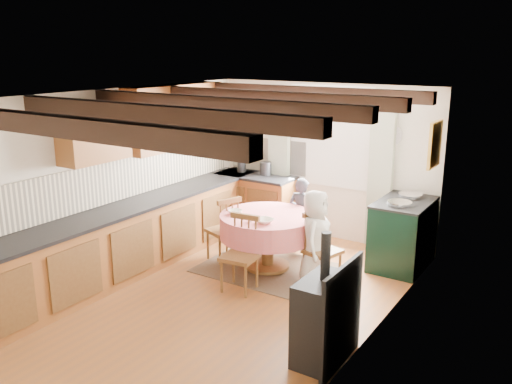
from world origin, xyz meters
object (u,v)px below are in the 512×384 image
Objects in this scene: chair_near at (239,254)px; chair_left at (223,228)px; cast_iron_stove at (324,298)px; cup at (251,218)px; chair_right at (323,249)px; aga_range at (403,233)px; child_right at (315,237)px; child_far at (301,216)px; dining_table at (267,242)px.

chair_left is (-0.76, 0.71, -0.00)m from chair_near.
chair_near is 0.73× the size of cast_iron_stove.
cup is (-0.10, 0.40, 0.34)m from chair_near.
aga_range is (0.66, 1.11, 0.00)m from chair_right.
child_right is (0.66, 0.71, 0.13)m from chair_near.
child_far reaches higher than cup.
chair_near is 0.84× the size of child_far.
child_far is (-1.39, -0.31, 0.09)m from aga_range.
chair_near is at bearing -127.85° from aga_range.
child_right is at bearing -3.18° from dining_table.
chair_left is 0.91× the size of aga_range.
cast_iron_stove is 1.15× the size of child_far.
aga_range is at bearing 36.01° from dining_table.
chair_left is 0.83× the size of child_far.
chair_left is 1.15m from child_far.
chair_right is at bearing -120.73° from aga_range.
chair_left is 0.77× the size of child_right.
cast_iron_stove reaches higher than aga_range.
chair_near is 1.53m from child_far.
aga_range is at bearing -165.23° from child_far.
chair_left is 0.72× the size of cast_iron_stove.
child_far is at bearing 81.81° from chair_near.
aga_range is 1.42m from child_far.
aga_range is at bearing 137.16° from chair_left.
chair_near is at bearing 122.83° from child_right.
chair_left is at bearing -152.80° from aga_range.
chair_near is 0.92× the size of aga_range.
cup is at bearing -95.63° from dining_table.
chair_near is 2.32m from aga_range.
cup is at bearing 142.79° from cast_iron_stove.
chair_right is at bearing 20.85° from cup.
child_far is at bearing -167.44° from aga_range.
child_far reaches higher than chair_right.
aga_range reaches higher than chair_right.
dining_table is 1.24× the size of aga_range.
aga_range is at bearing -15.94° from chair_right.
chair_near is 0.78× the size of child_right.
child_right is (-0.87, 1.55, -0.04)m from cast_iron_stove.
chair_right is 10.57× the size of cup.
chair_near is (0.06, -0.75, 0.09)m from dining_table.
aga_range is 1.36m from child_right.
cast_iron_stove is at bearing -165.00° from child_right.
chair_left is 0.81m from cup.
dining_table is at bearing 87.87° from chair_near.
chair_left is 1.43m from child_right.
chair_near is 1.01× the size of chair_left.
cast_iron_stove is (0.11, -2.68, 0.17)m from aga_range.
child_far reaches higher than dining_table.
chair_right is at bearing 116.11° from cast_iron_stove.
chair_near is 0.98m from child_right.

